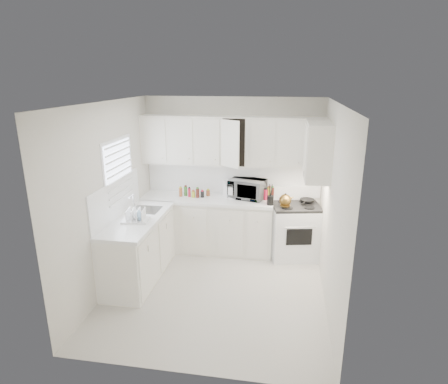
% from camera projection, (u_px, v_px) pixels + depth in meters
% --- Properties ---
extents(floor, '(3.20, 3.20, 0.00)m').
position_uv_depth(floor, '(216.00, 290.00, 5.38)').
color(floor, beige).
rests_on(floor, ground).
extents(ceiling, '(3.20, 3.20, 0.00)m').
position_uv_depth(ceiling, '(215.00, 103.00, 4.62)').
color(ceiling, white).
rests_on(ceiling, ground).
extents(wall_back, '(3.00, 0.00, 3.00)m').
position_uv_depth(wall_back, '(233.00, 174.00, 6.51)').
color(wall_back, silver).
rests_on(wall_back, ground).
extents(wall_front, '(3.00, 0.00, 3.00)m').
position_uv_depth(wall_front, '(183.00, 259.00, 3.49)').
color(wall_front, silver).
rests_on(wall_front, ground).
extents(wall_left, '(0.00, 3.20, 3.20)m').
position_uv_depth(wall_left, '(109.00, 198.00, 5.24)').
color(wall_left, silver).
rests_on(wall_left, ground).
extents(wall_right, '(0.00, 3.20, 3.20)m').
position_uv_depth(wall_right, '(332.00, 210.00, 4.77)').
color(wall_right, silver).
rests_on(wall_right, ground).
extents(window_blinds, '(0.06, 0.96, 1.06)m').
position_uv_depth(window_blinds, '(120.00, 174.00, 5.49)').
color(window_blinds, white).
rests_on(window_blinds, wall_left).
extents(lower_cabinets_back, '(2.22, 0.60, 0.90)m').
position_uv_depth(lower_cabinets_back, '(207.00, 225.00, 6.54)').
color(lower_cabinets_back, silver).
rests_on(lower_cabinets_back, floor).
extents(lower_cabinets_left, '(0.60, 1.60, 0.90)m').
position_uv_depth(lower_cabinets_left, '(139.00, 249.00, 5.63)').
color(lower_cabinets_left, silver).
rests_on(lower_cabinets_left, floor).
extents(countertop_back, '(2.24, 0.64, 0.05)m').
position_uv_depth(countertop_back, '(207.00, 199.00, 6.39)').
color(countertop_back, white).
rests_on(countertop_back, lower_cabinets_back).
extents(countertop_left, '(0.64, 1.62, 0.05)m').
position_uv_depth(countertop_left, '(137.00, 219.00, 5.49)').
color(countertop_left, white).
rests_on(countertop_left, lower_cabinets_left).
extents(backsplash_back, '(2.98, 0.02, 0.55)m').
position_uv_depth(backsplash_back, '(232.00, 179.00, 6.53)').
color(backsplash_back, white).
rests_on(backsplash_back, wall_back).
extents(backsplash_left, '(0.02, 1.60, 0.55)m').
position_uv_depth(backsplash_left, '(116.00, 199.00, 5.45)').
color(backsplash_left, white).
rests_on(backsplash_left, wall_left).
extents(upper_cabinets_back, '(3.00, 0.33, 0.80)m').
position_uv_depth(upper_cabinets_back, '(231.00, 165.00, 6.30)').
color(upper_cabinets_back, silver).
rests_on(upper_cabinets_back, wall_back).
extents(upper_cabinets_right, '(0.33, 0.90, 0.80)m').
position_uv_depth(upper_cabinets_right, '(316.00, 178.00, 5.51)').
color(upper_cabinets_right, silver).
rests_on(upper_cabinets_right, wall_right).
extents(sink, '(0.42, 0.38, 0.30)m').
position_uv_depth(sink, '(146.00, 202.00, 5.78)').
color(sink, gray).
rests_on(sink, countertop_left).
extents(stove, '(0.87, 0.76, 1.17)m').
position_uv_depth(stove, '(295.00, 224.00, 6.24)').
color(stove, white).
rests_on(stove, floor).
extents(tea_kettle, '(0.26, 0.23, 0.22)m').
position_uv_depth(tea_kettle, '(285.00, 199.00, 5.98)').
color(tea_kettle, olive).
rests_on(tea_kettle, stove).
extents(frying_pan, '(0.37, 0.46, 0.04)m').
position_uv_depth(frying_pan, '(307.00, 199.00, 6.25)').
color(frying_pan, black).
rests_on(frying_pan, stove).
extents(microwave, '(0.64, 0.46, 0.39)m').
position_uv_depth(microwave, '(247.00, 187.00, 6.32)').
color(microwave, gray).
rests_on(microwave, countertop_back).
extents(rice_cooker, '(0.29, 0.29, 0.24)m').
position_uv_depth(rice_cooker, '(233.00, 191.00, 6.38)').
color(rice_cooker, white).
rests_on(rice_cooker, countertop_back).
extents(paper_towel, '(0.12, 0.12, 0.27)m').
position_uv_depth(paper_towel, '(226.00, 188.00, 6.48)').
color(paper_towel, white).
rests_on(paper_towel, countertop_back).
extents(utensil_crock, '(0.15, 0.15, 0.35)m').
position_uv_depth(utensil_crock, '(271.00, 194.00, 5.99)').
color(utensil_crock, black).
rests_on(utensil_crock, countertop_back).
extents(dish_rack, '(0.40, 0.32, 0.20)m').
position_uv_depth(dish_rack, '(135.00, 214.00, 5.33)').
color(dish_rack, white).
rests_on(dish_rack, countertop_left).
extents(spice_left_0, '(0.06, 0.06, 0.13)m').
position_uv_depth(spice_left_0, '(182.00, 191.00, 6.56)').
color(spice_left_0, '#9B522A').
rests_on(spice_left_0, countertop_back).
extents(spice_left_1, '(0.06, 0.06, 0.13)m').
position_uv_depth(spice_left_1, '(185.00, 192.00, 6.46)').
color(spice_left_1, '#357828').
rests_on(spice_left_1, countertop_back).
extents(spice_left_2, '(0.06, 0.06, 0.13)m').
position_uv_depth(spice_left_2, '(191.00, 191.00, 6.54)').
color(spice_left_2, red).
rests_on(spice_left_2, countertop_back).
extents(spice_left_3, '(0.06, 0.06, 0.13)m').
position_uv_depth(spice_left_3, '(194.00, 193.00, 6.44)').
color(spice_left_3, gold).
rests_on(spice_left_3, countertop_back).
extents(spice_left_4, '(0.06, 0.06, 0.13)m').
position_uv_depth(spice_left_4, '(199.00, 191.00, 6.51)').
color(spice_left_4, '#4D1D16').
rests_on(spice_left_4, countertop_back).
extents(spice_left_5, '(0.06, 0.06, 0.13)m').
position_uv_depth(spice_left_5, '(202.00, 193.00, 6.42)').
color(spice_left_5, black).
rests_on(spice_left_5, countertop_back).
extents(spice_left_6, '(0.06, 0.06, 0.13)m').
position_uv_depth(spice_left_6, '(208.00, 192.00, 6.49)').
color(spice_left_6, '#9B522A').
rests_on(spice_left_6, countertop_back).
extents(sauce_right_0, '(0.06, 0.06, 0.19)m').
position_uv_depth(sauce_right_0, '(265.00, 192.00, 6.37)').
color(sauce_right_0, red).
rests_on(sauce_right_0, countertop_back).
extents(sauce_right_1, '(0.06, 0.06, 0.19)m').
position_uv_depth(sauce_right_1, '(268.00, 193.00, 6.30)').
color(sauce_right_1, gold).
rests_on(sauce_right_1, countertop_back).
extents(sauce_right_2, '(0.06, 0.06, 0.19)m').
position_uv_depth(sauce_right_2, '(272.00, 193.00, 6.35)').
color(sauce_right_2, '#4D1D16').
rests_on(sauce_right_2, countertop_back).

